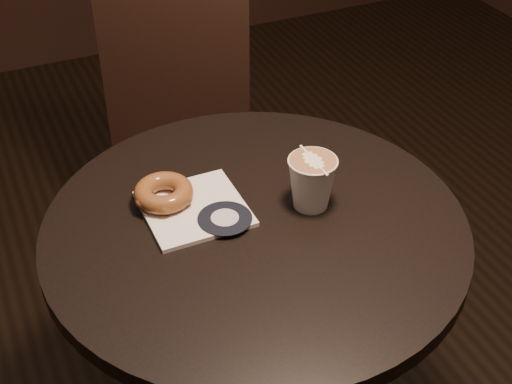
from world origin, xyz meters
TOP-DOWN VIEW (x-y plane):
  - cafe_table at (0.00, 0.00)m, footprint 0.70×0.70m
  - chair at (0.07, 0.64)m, footprint 0.49×0.49m
  - pastry_bag at (-0.08, 0.07)m, footprint 0.16×0.16m
  - doughnut at (-0.12, 0.10)m, footprint 0.10×0.10m
  - latte_cup at (0.10, 0.00)m, footprint 0.08×0.08m

SIDE VIEW (x-z plane):
  - chair at x=0.07m, z-range 0.05..0.98m
  - cafe_table at x=0.00m, z-range 0.18..0.93m
  - pastry_bag at x=-0.08m, z-range 0.75..0.76m
  - doughnut at x=-0.12m, z-range 0.76..0.79m
  - latte_cup at x=0.10m, z-range 0.75..0.84m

